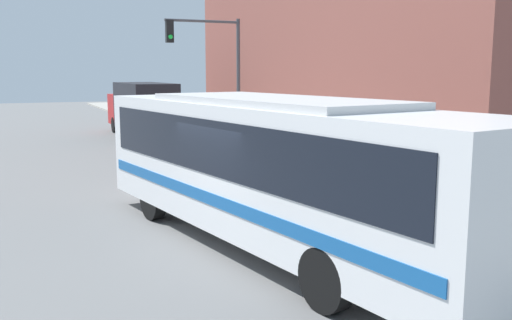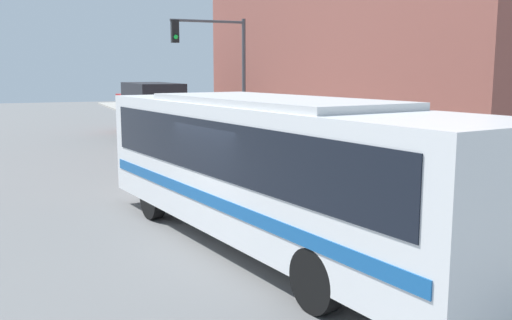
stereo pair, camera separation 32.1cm
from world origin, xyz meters
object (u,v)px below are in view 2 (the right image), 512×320
city_bus (268,162)px  fire_hydrant (359,178)px  delivery_truck (148,107)px  traffic_light_pole (220,61)px  parking_meter (294,142)px

city_bus → fire_hydrant: 5.75m
delivery_truck → fire_hydrant: 17.49m
traffic_light_pole → parking_meter: (0.94, -5.20, -2.88)m
parking_meter → city_bus: bearing=-120.0°
fire_hydrant → city_bus: bearing=-141.7°
fire_hydrant → traffic_light_pole: (-0.94, 9.36, 3.45)m
city_bus → delivery_truck: 20.88m
city_bus → parking_meter: city_bus is taller
city_bus → traffic_light_pole: size_ratio=2.00×
delivery_truck → traffic_light_pole: 8.40m
delivery_truck → fire_hydrant: (2.32, -17.30, -1.09)m
city_bus → traffic_light_pole: 13.48m
delivery_truck → traffic_light_pole: size_ratio=1.48×
delivery_truck → traffic_light_pole: bearing=-80.1°
traffic_light_pole → delivery_truck: bearing=99.9°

